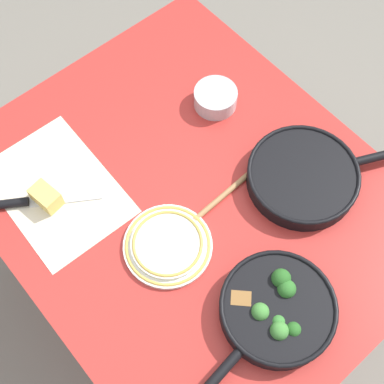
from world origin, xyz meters
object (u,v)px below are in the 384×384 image
(skillet_broccoli, at_px, (276,309))
(prep_bowl_steel, at_px, (215,98))
(grater_knife, at_px, (34,201))
(cheese_block, at_px, (46,197))
(dinner_plate_stack, at_px, (168,245))
(wooden_spoon, at_px, (236,184))
(skillet_eggs, at_px, (303,176))

(skillet_broccoli, height_order, prep_bowl_steel, skillet_broccoli)
(skillet_broccoli, relative_size, grater_knife, 1.64)
(cheese_block, xyz_separation_m, dinner_plate_stack, (0.30, 0.16, -0.01))
(dinner_plate_stack, xyz_separation_m, prep_bowl_steel, (-0.25, 0.39, 0.01))
(skillet_broccoli, height_order, grater_knife, skillet_broccoli)
(wooden_spoon, xyz_separation_m, dinner_plate_stack, (0.02, -0.25, 0.01))
(skillet_broccoli, bearing_deg, dinner_plate_stack, -79.78)
(skillet_broccoli, bearing_deg, prep_bowl_steel, -124.69)
(skillet_broccoli, height_order, skillet_eggs, skillet_broccoli)
(cheese_block, bearing_deg, dinner_plate_stack, 27.61)
(wooden_spoon, relative_size, prep_bowl_steel, 3.30)
(skillet_broccoli, relative_size, dinner_plate_stack, 1.77)
(skillet_broccoli, relative_size, wooden_spoon, 0.98)
(wooden_spoon, bearing_deg, dinner_plate_stack, -178.66)
(prep_bowl_steel, bearing_deg, wooden_spoon, -29.85)
(cheese_block, distance_m, dinner_plate_stack, 0.34)
(skillet_broccoli, bearing_deg, grater_knife, -72.12)
(prep_bowl_steel, bearing_deg, skillet_broccoli, -28.68)
(wooden_spoon, xyz_separation_m, prep_bowl_steel, (-0.24, 0.14, 0.02))
(cheese_block, bearing_deg, skillet_broccoli, 22.22)
(dinner_plate_stack, bearing_deg, skillet_broccoli, 16.23)
(skillet_broccoli, distance_m, skillet_eggs, 0.37)
(wooden_spoon, distance_m, cheese_block, 0.50)
(grater_knife, distance_m, cheese_block, 0.04)
(cheese_block, height_order, dinner_plate_stack, cheese_block)
(skillet_eggs, distance_m, grater_knife, 0.71)
(grater_knife, relative_size, prep_bowl_steel, 1.97)
(wooden_spoon, distance_m, grater_knife, 0.54)
(grater_knife, distance_m, prep_bowl_steel, 0.58)
(wooden_spoon, height_order, prep_bowl_steel, prep_bowl_steel)
(skillet_broccoli, distance_m, grater_knife, 0.68)
(skillet_broccoli, xyz_separation_m, prep_bowl_steel, (-0.55, 0.30, -0.00))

